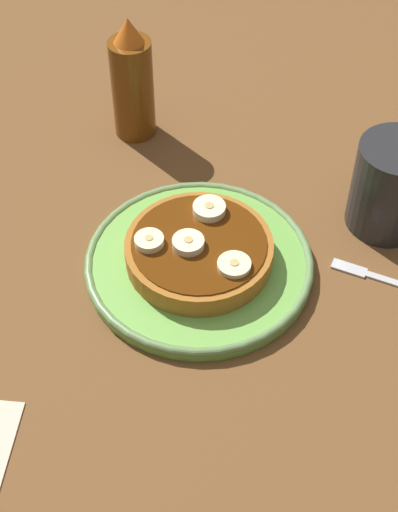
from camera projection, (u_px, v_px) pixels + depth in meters
The scene contains 10 objects.
ground_plane at pixel (199, 278), 76.94cm from camera, with size 140.00×140.00×3.00cm, color brown.
plate at pixel (199, 263), 75.21cm from camera, with size 22.72×22.72×1.53cm.
pancake_stack at pixel (201, 250), 74.06cm from camera, with size 14.76×14.98×2.54cm.
banana_slice_0 at pixel (188, 243), 72.46cm from camera, with size 3.11×3.11×1.04cm.
banana_slice_1 at pixel (234, 265), 70.78cm from camera, with size 3.20×3.20×0.77cm.
banana_slice_2 at pixel (209, 209), 75.54cm from camera, with size 3.30×3.30×1.08cm.
banana_slice_3 at pixel (149, 241), 72.68cm from camera, with size 2.86×2.86×0.99cm.
coffee_mug at pixel (393, 183), 76.78cm from camera, with size 11.81×8.11×9.88cm.
fork at pixel (388, 280), 74.49cm from camera, with size 1.28×13.01×0.50cm.
syrup_bottle at pixel (132, 83), 85.36cm from camera, with size 4.82×4.82×14.89cm.
Camera 1 is at (-45.37, -20.59, 57.17)cm, focal length 53.26 mm.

